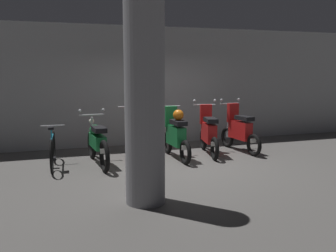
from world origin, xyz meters
TOP-DOWN VIEW (x-y plane):
  - ground_plane at (0.00, 0.00)m, footprint 80.00×80.00m
  - back_wall at (0.00, 2.62)m, footprint 16.00×0.30m
  - motorbike_slot_0 at (-1.77, 0.62)m, footprint 0.59×1.95m
  - motorbike_slot_1 at (-0.89, 0.87)m, footprint 0.56×1.68m
  - motorbike_slot_2 at (-0.00, 0.63)m, footprint 0.56×1.68m
  - motorbike_slot_3 at (0.89, 0.79)m, footprint 0.59×1.67m
  - motorbike_slot_4 at (1.77, 0.88)m, footprint 0.59×1.68m
  - bicycle at (-2.68, 0.67)m, footprint 0.50×1.73m
  - support_pillar at (-1.38, -1.94)m, footprint 0.60×0.60m

SIDE VIEW (x-z plane):
  - ground_plane at x=0.00m, z-range 0.00..0.00m
  - bicycle at x=-2.68m, z-range -0.08..0.80m
  - motorbike_slot_0 at x=-1.77m, z-range -0.08..1.07m
  - motorbike_slot_1 at x=-0.89m, z-range -0.06..1.11m
  - motorbike_slot_3 at x=0.89m, z-range -0.12..1.17m
  - motorbike_slot_4 at x=1.77m, z-range -0.12..1.17m
  - motorbike_slot_2 at x=0.00m, z-range -0.02..1.15m
  - back_wall at x=0.00m, z-range 0.00..3.16m
  - support_pillar at x=-1.38m, z-range 0.00..3.16m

